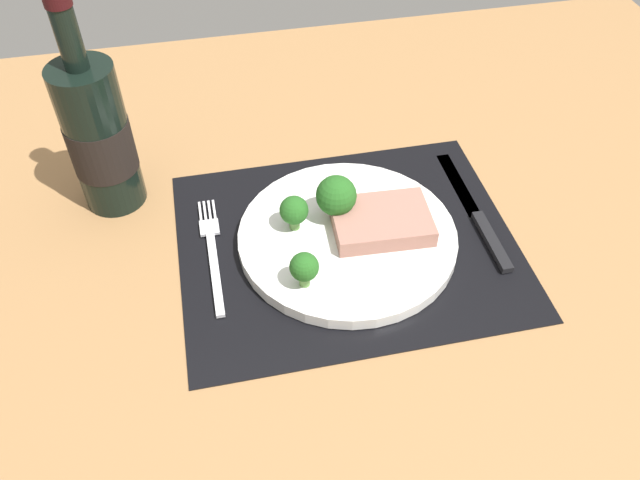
% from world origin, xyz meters
% --- Properties ---
extents(ground_plane, '(1.40, 1.10, 0.03)m').
position_xyz_m(ground_plane, '(0.00, 0.00, -0.01)').
color(ground_plane, '#996D42').
extents(placemat, '(0.41, 0.34, 0.00)m').
position_xyz_m(placemat, '(0.00, 0.00, 0.00)').
color(placemat, black).
rests_on(placemat, ground_plane).
extents(plate, '(0.27, 0.27, 0.02)m').
position_xyz_m(plate, '(0.00, 0.00, 0.01)').
color(plate, white).
rests_on(plate, placemat).
extents(steak, '(0.12, 0.09, 0.02)m').
position_xyz_m(steak, '(0.04, -0.00, 0.03)').
color(steak, '#9E6B5B').
rests_on(steak, plate).
extents(broccoli_front_edge, '(0.04, 0.04, 0.05)m').
position_xyz_m(broccoli_front_edge, '(-0.06, 0.02, 0.05)').
color(broccoli_front_edge, '#5B8942').
rests_on(broccoli_front_edge, plate).
extents(broccoli_center, '(0.05, 0.05, 0.06)m').
position_xyz_m(broccoli_center, '(-0.01, 0.03, 0.05)').
color(broccoli_center, '#5B8942').
rests_on(broccoli_center, plate).
extents(broccoli_back_left, '(0.03, 0.03, 0.05)m').
position_xyz_m(broccoli_back_left, '(-0.07, -0.07, 0.05)').
color(broccoli_back_left, '#5B8942').
rests_on(broccoli_back_left, plate).
extents(fork, '(0.02, 0.19, 0.01)m').
position_xyz_m(fork, '(-0.16, 0.01, 0.01)').
color(fork, silver).
rests_on(fork, placemat).
extents(knife, '(0.02, 0.23, 0.01)m').
position_xyz_m(knife, '(0.17, 0.01, 0.01)').
color(knife, black).
rests_on(knife, placemat).
extents(wine_bottle, '(0.08, 0.08, 0.28)m').
position_xyz_m(wine_bottle, '(-0.28, 0.15, 0.10)').
color(wine_bottle, black).
rests_on(wine_bottle, ground_plane).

